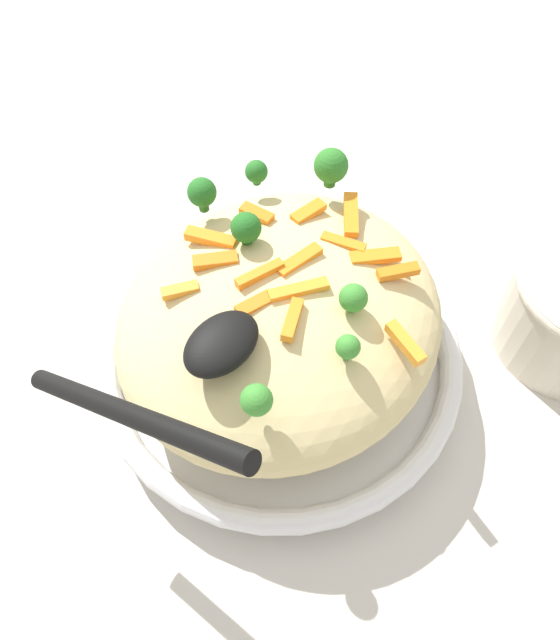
% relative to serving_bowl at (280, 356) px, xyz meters
% --- Properties ---
extents(ground_plane, '(2.40, 2.40, 0.00)m').
position_rel_serving_bowl_xyz_m(ground_plane, '(0.00, 0.00, -0.02)').
color(ground_plane, beige).
extents(serving_bowl, '(0.30, 0.30, 0.04)m').
position_rel_serving_bowl_xyz_m(serving_bowl, '(0.00, 0.00, 0.00)').
color(serving_bowl, silver).
rests_on(serving_bowl, ground_plane).
extents(pasta_mound, '(0.26, 0.24, 0.09)m').
position_rel_serving_bowl_xyz_m(pasta_mound, '(0.00, 0.00, 0.06)').
color(pasta_mound, '#DBC689').
rests_on(pasta_mound, serving_bowl).
extents(carrot_piece_0, '(0.03, 0.02, 0.01)m').
position_rel_serving_bowl_xyz_m(carrot_piece_0, '(0.03, 0.00, 0.10)').
color(carrot_piece_0, orange).
rests_on(carrot_piece_0, pasta_mound).
extents(carrot_piece_1, '(0.04, 0.02, 0.01)m').
position_rel_serving_bowl_xyz_m(carrot_piece_1, '(-0.02, -0.00, 0.10)').
color(carrot_piece_1, orange).
rests_on(carrot_piece_1, pasta_mound).
extents(carrot_piece_2, '(0.04, 0.02, 0.01)m').
position_rel_serving_bowl_xyz_m(carrot_piece_2, '(0.01, -0.01, 0.11)').
color(carrot_piece_2, orange).
rests_on(carrot_piece_2, pasta_mound).
extents(carrot_piece_3, '(0.03, 0.02, 0.01)m').
position_rel_serving_bowl_xyz_m(carrot_piece_3, '(0.05, -0.05, 0.10)').
color(carrot_piece_3, orange).
rests_on(carrot_piece_3, pasta_mound).
extents(carrot_piece_4, '(0.02, 0.03, 0.01)m').
position_rel_serving_bowl_xyz_m(carrot_piece_4, '(-0.01, 0.10, 0.10)').
color(carrot_piece_4, orange).
rests_on(carrot_piece_4, pasta_mound).
extents(carrot_piece_5, '(0.03, 0.03, 0.01)m').
position_rel_serving_bowl_xyz_m(carrot_piece_5, '(0.01, -0.05, 0.10)').
color(carrot_piece_5, orange).
rests_on(carrot_piece_5, pasta_mound).
extents(carrot_piece_6, '(0.03, 0.03, 0.01)m').
position_rel_serving_bowl_xyz_m(carrot_piece_6, '(-0.06, 0.04, 0.10)').
color(carrot_piece_6, orange).
rests_on(carrot_piece_6, pasta_mound).
extents(carrot_piece_7, '(0.04, 0.03, 0.01)m').
position_rel_serving_bowl_xyz_m(carrot_piece_7, '(0.00, 0.02, 0.11)').
color(carrot_piece_7, orange).
rests_on(carrot_piece_7, pasta_mound).
extents(carrot_piece_8, '(0.03, 0.02, 0.01)m').
position_rel_serving_bowl_xyz_m(carrot_piece_8, '(0.02, 0.03, 0.11)').
color(carrot_piece_8, orange).
rests_on(carrot_piece_8, pasta_mound).
extents(carrot_piece_9, '(0.03, 0.03, 0.01)m').
position_rel_serving_bowl_xyz_m(carrot_piece_9, '(-0.06, 0.06, 0.10)').
color(carrot_piece_9, orange).
rests_on(carrot_piece_9, pasta_mound).
extents(carrot_piece_10, '(0.04, 0.03, 0.01)m').
position_rel_serving_bowl_xyz_m(carrot_piece_10, '(-0.09, 0.00, 0.10)').
color(carrot_piece_10, orange).
rests_on(carrot_piece_10, pasta_mound).
extents(carrot_piece_11, '(0.03, 0.02, 0.01)m').
position_rel_serving_bowl_xyz_m(carrot_piece_11, '(-0.07, -0.03, 0.10)').
color(carrot_piece_11, orange).
rests_on(carrot_piece_11, pasta_mound).
extents(carrot_piece_12, '(0.01, 0.03, 0.01)m').
position_rel_serving_bowl_xyz_m(carrot_piece_12, '(-0.04, -0.06, 0.10)').
color(carrot_piece_12, orange).
rests_on(carrot_piece_12, pasta_mound).
extents(carrot_piece_13, '(0.02, 0.03, 0.01)m').
position_rel_serving_bowl_xyz_m(carrot_piece_13, '(-0.06, 0.01, 0.10)').
color(carrot_piece_13, orange).
rests_on(carrot_piece_13, pasta_mound).
extents(carrot_piece_14, '(0.02, 0.04, 0.01)m').
position_rel_serving_bowl_xyz_m(carrot_piece_14, '(0.00, -0.07, 0.10)').
color(carrot_piece_14, orange).
rests_on(carrot_piece_14, pasta_mound).
extents(broccoli_floret_0, '(0.02, 0.02, 0.02)m').
position_rel_serving_bowl_xyz_m(broccoli_floret_0, '(-0.07, -0.08, 0.11)').
color(broccoli_floret_0, '#205B1C').
rests_on(broccoli_floret_0, pasta_mound).
extents(broccoli_floret_1, '(0.02, 0.02, 0.03)m').
position_rel_serving_bowl_xyz_m(broccoli_floret_1, '(-0.02, -0.09, 0.11)').
color(broccoli_floret_1, '#205B1C').
rests_on(broccoli_floret_1, pasta_mound).
extents(broccoli_floret_2, '(0.02, 0.02, 0.03)m').
position_rel_serving_bowl_xyz_m(broccoli_floret_2, '(-0.01, -0.04, 0.12)').
color(broccoli_floret_2, '#205B1C').
rests_on(broccoli_floret_2, pasta_mound).
extents(broccoli_floret_3, '(0.02, 0.02, 0.02)m').
position_rel_serving_bowl_xyz_m(broccoli_floret_3, '(-0.01, 0.05, 0.11)').
color(broccoli_floret_3, '#377928').
rests_on(broccoli_floret_3, pasta_mound).
extents(broccoli_floret_4, '(0.03, 0.03, 0.03)m').
position_rel_serving_bowl_xyz_m(broccoli_floret_4, '(-0.11, -0.03, 0.12)').
color(broccoli_floret_4, '#296820').
rests_on(broccoli_floret_4, pasta_mound).
extents(broccoli_floret_5, '(0.02, 0.02, 0.02)m').
position_rel_serving_bowl_xyz_m(broccoli_floret_5, '(0.02, 0.07, 0.11)').
color(broccoli_floret_5, '#377928').
rests_on(broccoli_floret_5, pasta_mound).
extents(broccoli_floret_6, '(0.02, 0.02, 0.03)m').
position_rel_serving_bowl_xyz_m(broccoli_floret_6, '(0.08, 0.05, 0.11)').
color(broccoli_floret_6, '#377928').
rests_on(broccoli_floret_6, pasta_mound).
extents(serving_spoon, '(0.12, 0.16, 0.09)m').
position_rel_serving_bowl_xyz_m(serving_spoon, '(0.10, 0.01, 0.13)').
color(serving_spoon, black).
rests_on(serving_spoon, pasta_mound).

